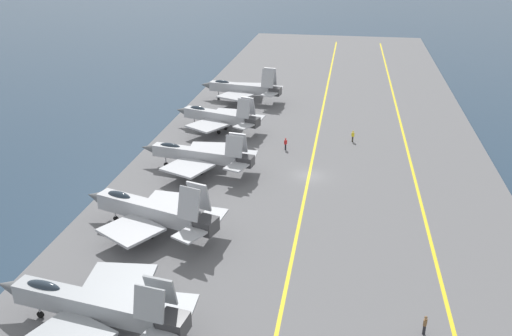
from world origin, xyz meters
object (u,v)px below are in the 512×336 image
parked_jet_second (150,211)px  parked_jet_fifth (242,88)px  parked_jet_nearest (91,305)px  crew_brown_vest (425,324)px  parked_jet_fourth (218,117)px  crew_red_vest (286,143)px  parked_jet_third (199,155)px  crew_yellow_vest (353,136)px

parked_jet_second → parked_jet_fifth: size_ratio=1.04×
parked_jet_nearest → crew_brown_vest: size_ratio=9.79×
parked_jet_fourth → crew_red_vest: bearing=-118.1°
parked_jet_second → crew_brown_vest: 29.32m
parked_jet_third → parked_jet_fifth: (32.77, 0.68, 0.22)m
parked_jet_nearest → parked_jet_fourth: size_ratio=1.14×
parked_jet_fourth → crew_brown_vest: (-43.84, -27.30, -1.47)m
parked_jet_third → crew_red_vest: bearing=-46.8°
parked_jet_third → parked_jet_fourth: (15.93, 1.20, 0.08)m
parked_jet_fifth → parked_jet_fourth: bearing=178.2°
parked_jet_nearest → crew_red_vest: (41.76, -10.27, -1.47)m
crew_yellow_vest → parked_jet_nearest: bearing=156.9°
parked_jet_fourth → crew_brown_vest: size_ratio=8.59×
parked_jet_second → parked_jet_nearest: bearing=-176.9°
parked_jet_second → crew_red_vest: (25.95, -11.12, -1.50)m
parked_jet_third → parked_jet_fourth: parked_jet_fourth is taller
parked_jet_second → parked_jet_third: size_ratio=1.02×
parked_jet_fourth → crew_yellow_vest: bearing=-93.1°
parked_jet_third → crew_brown_vest: parked_jet_third is taller
parked_jet_nearest → parked_jet_fifth: bearing=0.7°
parked_jet_third → crew_brown_vest: (-27.91, -26.10, -1.39)m
parked_jet_fifth → crew_red_vest: size_ratio=8.87×
crew_red_vest → crew_yellow_vest: crew_red_vest is taller
crew_red_vest → crew_yellow_vest: 10.90m
parked_jet_second → crew_yellow_vest: bearing=-33.9°
parked_jet_third → crew_yellow_vest: 24.95m
parked_jet_nearest → parked_jet_second: parked_jet_second is taller
parked_jet_fourth → parked_jet_second: bearing=-179.2°
parked_jet_nearest → crew_yellow_vest: size_ratio=9.84×
parked_jet_nearest → crew_red_vest: parked_jet_nearest is taller
crew_red_vest → parked_jet_fourth: bearing=61.9°
parked_jet_nearest → parked_jet_fifth: parked_jet_fifth is taller
crew_brown_vest → parked_jet_third: bearing=43.1°
parked_jet_fifth → crew_yellow_vest: size_ratio=9.06×
parked_jet_third → crew_yellow_vest: bearing=-53.6°
crew_brown_vest → parked_jet_second: bearing=66.4°
parked_jet_fourth → crew_brown_vest: 51.66m
crew_red_vest → parked_jet_second: bearing=156.8°
parked_jet_fourth → crew_yellow_vest: 21.33m
parked_jet_fourth → crew_red_vest: 13.21m
crew_yellow_vest → parked_jet_second: bearing=146.1°
parked_jet_nearest → parked_jet_fourth: (47.93, 1.31, -0.01)m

